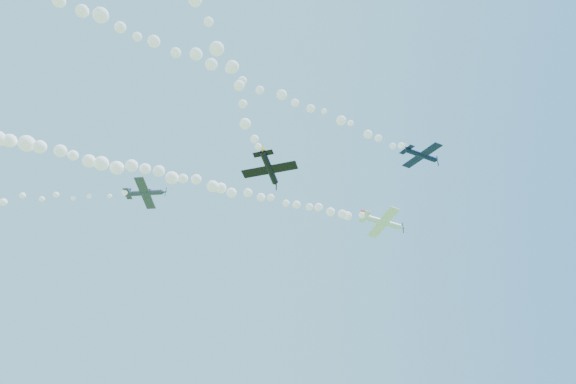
{
  "coord_description": "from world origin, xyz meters",
  "views": [
    {
      "loc": [
        1.66,
        -55.05,
        2.0
      ],
      "look_at": [
        5.14,
        -5.38,
        44.38
      ],
      "focal_mm": 30.0,
      "sensor_mm": 36.0,
      "label": 1
    }
  ],
  "objects": [
    {
      "name": "plane_navy",
      "position": [
        23.77,
        -8.38,
        49.77
      ],
      "size": [
        6.31,
        6.58,
        1.98
      ],
      "rotation": [
        0.18,
        -0.09,
        0.43
      ],
      "color": "#0B1333"
    },
    {
      "name": "plane_grey",
      "position": [
        -14.61,
        -2.83,
        45.2
      ],
      "size": [
        6.1,
        6.47,
        1.76
      ],
      "rotation": [
        -0.05,
        -0.02,
        -0.13
      ],
      "color": "#33374A"
    },
    {
      "name": "smoke_trail_white",
      "position": [
        -15.93,
        -2.09,
        50.12
      ],
      "size": [
        71.38,
        21.72,
        3.33
      ],
      "primitive_type": null,
      "color": "white"
    },
    {
      "name": "plane_black",
      "position": [
        2.36,
        -14.59,
        39.9
      ],
      "size": [
        6.53,
        6.17,
        1.83
      ],
      "rotation": [
        -0.01,
        -0.01,
        1.25
      ],
      "color": "black"
    },
    {
      "name": "plane_white",
      "position": [
        22.04,
        8.33,
        50.4
      ],
      "size": [
        8.08,
        8.58,
        3.05
      ],
      "rotation": [
        -0.01,
        0.08,
        0.27
      ],
      "color": "white"
    },
    {
      "name": "smoke_trail_navy",
      "position": [
        -15.73,
        -26.32,
        49.55
      ],
      "size": [
        75.69,
        35.67,
        2.59
      ],
      "primitive_type": null,
      "color": "white"
    }
  ]
}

